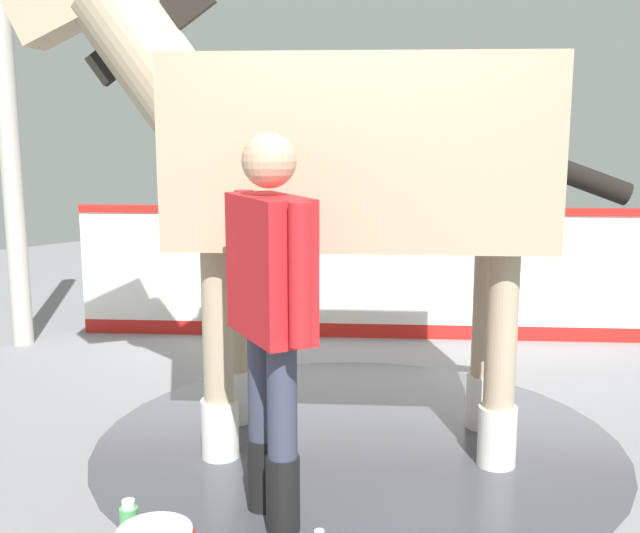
# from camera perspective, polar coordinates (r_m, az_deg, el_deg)

# --- Properties ---
(ground_plane) EXTENTS (16.00, 16.00, 0.02)m
(ground_plane) POSITION_cam_1_polar(r_m,az_deg,el_deg) (4.73, 3.12, -11.51)
(ground_plane) COLOR gray
(wet_patch) EXTENTS (2.93, 2.93, 0.00)m
(wet_patch) POSITION_cam_1_polar(r_m,az_deg,el_deg) (4.47, 2.79, -12.70)
(wet_patch) COLOR #42444C
(wet_patch) RESTS_ON ground
(barrier_wall) EXTENTS (3.23, 3.60, 1.10)m
(barrier_wall) POSITION_cam_1_polar(r_m,az_deg,el_deg) (6.42, 3.23, -0.83)
(barrier_wall) COLOR white
(barrier_wall) RESTS_ON ground
(roof_post_near) EXTENTS (0.16, 0.16, 2.81)m
(roof_post_near) POSITION_cam_1_polar(r_m,az_deg,el_deg) (6.55, -21.77, 6.62)
(roof_post_near) COLOR #B7B2A8
(roof_post_near) RESTS_ON ground
(horse) EXTENTS (2.35, 2.59, 2.71)m
(horse) POSITION_cam_1_polar(r_m,az_deg,el_deg) (4.12, 1.33, 7.97)
(horse) COLOR tan
(horse) RESTS_ON ground
(handler) EXTENTS (0.36, 0.66, 1.72)m
(handler) POSITION_cam_1_polar(r_m,az_deg,el_deg) (3.33, -3.65, -2.69)
(handler) COLOR black
(handler) RESTS_ON ground
(bottle_spray) EXTENTS (0.08, 0.08, 0.20)m
(bottle_spray) POSITION_cam_1_polar(r_m,az_deg,el_deg) (3.55, -13.87, -17.89)
(bottle_spray) COLOR #4CA559
(bottle_spray) RESTS_ON ground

